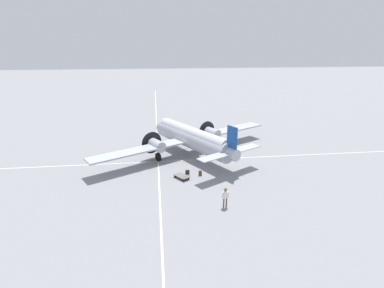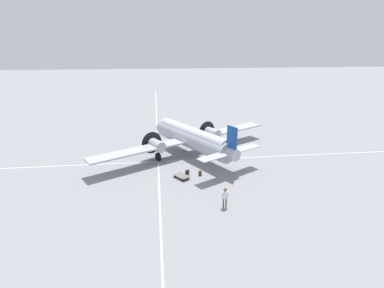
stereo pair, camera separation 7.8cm
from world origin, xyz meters
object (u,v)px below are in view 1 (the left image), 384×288
airliner_main (190,137)px  crew_foreground (225,196)px  suitcase_upright_spare (200,173)px  suitcase_near_door (187,172)px  baggage_cart (182,176)px

airliner_main → crew_foreground: 14.25m
airliner_main → suitcase_upright_spare: airliner_main is taller
airliner_main → suitcase_upright_spare: bearing=153.1°
suitcase_upright_spare → crew_foreground: bearing=-80.1°
airliner_main → suitcase_near_door: bearing=140.8°
suitcase_near_door → suitcase_upright_spare: 1.52m
airliner_main → suitcase_near_door: airliner_main is taller
suitcase_upright_spare → baggage_cart: suitcase_upright_spare is taller
crew_foreground → suitcase_upright_spare: size_ratio=3.02×
crew_foreground → suitcase_near_door: bearing=104.9°
suitcase_near_door → baggage_cart: size_ratio=0.26×
suitcase_upright_spare → airliner_main: bearing=92.9°
suitcase_upright_spare → baggage_cart: size_ratio=0.30×
suitcase_upright_spare → baggage_cart: bearing=-167.8°
crew_foreground → baggage_cart: crew_foreground is taller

